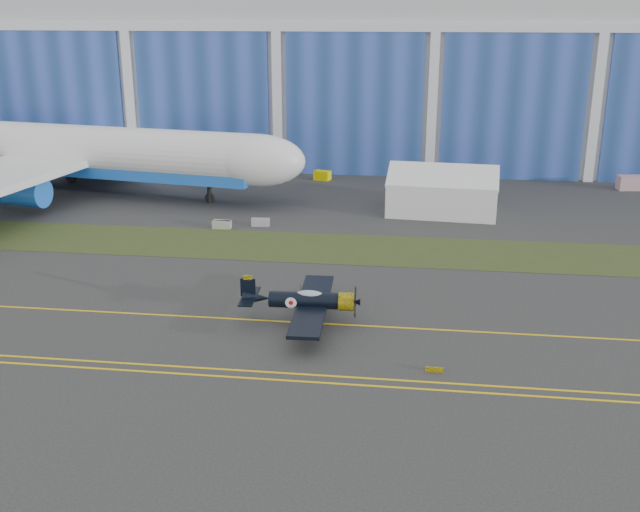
# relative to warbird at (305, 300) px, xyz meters

# --- Properties ---
(ground) EXTENTS (260.00, 260.00, 0.00)m
(ground) POSITION_rel_warbird_xyz_m (-12.16, 4.93, -1.85)
(ground) COLOR #353635
(ground) RESTS_ON ground
(grass_median) EXTENTS (260.00, 10.00, 0.02)m
(grass_median) POSITION_rel_warbird_xyz_m (-12.16, 18.93, -1.83)
(grass_median) COLOR #475128
(grass_median) RESTS_ON ground
(hangar) EXTENTS (220.00, 45.70, 30.00)m
(hangar) POSITION_rel_warbird_xyz_m (-12.16, 76.71, 13.11)
(hangar) COLOR silver
(hangar) RESTS_ON ground
(taxiway_centreline) EXTENTS (200.00, 0.20, 0.02)m
(taxiway_centreline) POSITION_rel_warbird_xyz_m (-12.16, -0.07, -1.84)
(taxiway_centreline) COLOR yellow
(taxiway_centreline) RESTS_ON ground
(edge_line_near) EXTENTS (80.00, 0.20, 0.02)m
(edge_line_near) POSITION_rel_warbird_xyz_m (-12.16, -9.57, -1.84)
(edge_line_near) COLOR yellow
(edge_line_near) RESTS_ON ground
(edge_line_far) EXTENTS (80.00, 0.20, 0.02)m
(edge_line_far) POSITION_rel_warbird_xyz_m (-12.16, -8.57, -1.84)
(edge_line_far) COLOR yellow
(edge_line_far) RESTS_ON ground
(guard_board_right) EXTENTS (1.20, 0.15, 0.35)m
(guard_board_right) POSITION_rel_warbird_xyz_m (9.84, -7.07, -1.67)
(guard_board_right) COLOR yellow
(guard_board_right) RESTS_ON ground
(warbird) EXTENTS (10.74, 12.80, 3.69)m
(warbird) POSITION_rel_warbird_xyz_m (0.00, 0.00, 0.00)
(warbird) COLOR black
(warbird) RESTS_ON ground
(jetliner) EXTENTS (81.14, 72.06, 25.20)m
(jetliner) POSITION_rel_warbird_xyz_m (-37.12, 38.57, 10.75)
(jetliner) COLOR white
(jetliner) RESTS_ON ground
(tent) EXTENTS (13.39, 10.28, 5.90)m
(tent) POSITION_rel_warbird_xyz_m (11.24, 34.86, 1.10)
(tent) COLOR silver
(tent) RESTS_ON ground
(shipping_container) EXTENTS (6.22, 4.19, 2.50)m
(shipping_container) POSITION_rel_warbird_xyz_m (-13.01, 52.49, -0.60)
(shipping_container) COLOR white
(shipping_container) RESTS_ON ground
(tug) EXTENTS (2.52, 1.96, 1.29)m
(tug) POSITION_rel_warbird_xyz_m (-5.14, 50.13, -1.20)
(tug) COLOR #E7D400
(tug) RESTS_ON ground
(gse_box) EXTENTS (3.39, 2.12, 1.91)m
(gse_box) POSITION_rel_warbird_xyz_m (36.33, 49.53, -0.89)
(gse_box) COLOR #AB878D
(gse_box) RESTS_ON ground
(barrier_a) EXTENTS (2.04, 0.77, 0.90)m
(barrier_a) POSITION_rel_warbird_xyz_m (-12.97, 24.59, -1.40)
(barrier_a) COLOR #9E8B95
(barrier_a) RESTS_ON ground
(barrier_b) EXTENTS (2.02, 0.66, 0.90)m
(barrier_b) POSITION_rel_warbird_xyz_m (-12.98, 24.29, -1.40)
(barrier_b) COLOR gray
(barrier_b) RESTS_ON ground
(barrier_c) EXTENTS (2.05, 0.79, 0.90)m
(barrier_c) POSITION_rel_warbird_xyz_m (-8.92, 25.85, -1.40)
(barrier_c) COLOR #978B9A
(barrier_c) RESTS_ON ground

